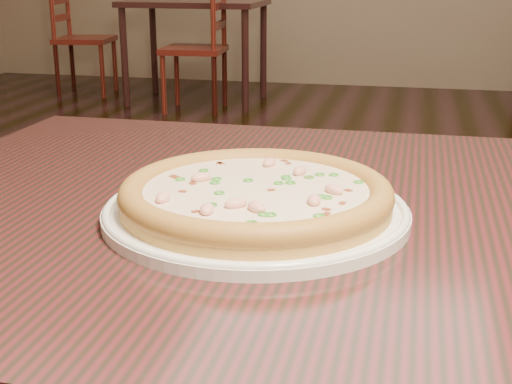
% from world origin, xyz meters
% --- Properties ---
extents(ground, '(9.00, 9.00, 0.00)m').
position_xyz_m(ground, '(0.00, 0.00, 0.00)').
color(ground, black).
extents(hero_table, '(1.20, 0.80, 0.75)m').
position_xyz_m(hero_table, '(0.35, -0.91, 0.65)').
color(hero_table, black).
rests_on(hero_table, ground).
extents(plate, '(0.33, 0.33, 0.02)m').
position_xyz_m(plate, '(0.23, -0.96, 0.76)').
color(plate, white).
rests_on(plate, hero_table).
extents(pizza, '(0.30, 0.30, 0.03)m').
position_xyz_m(pizza, '(0.23, -0.96, 0.78)').
color(pizza, tan).
rests_on(pizza, plate).
extents(bg_table_left, '(1.00, 0.70, 0.75)m').
position_xyz_m(bg_table_left, '(-1.24, 3.48, 0.65)').
color(bg_table_left, black).
rests_on(bg_table_left, ground).
extents(chair_a, '(0.47, 0.47, 0.95)m').
position_xyz_m(chair_a, '(-2.26, 3.61, 0.44)').
color(chair_a, '#500D0D').
rests_on(chair_a, ground).
extents(chair_b, '(0.45, 0.45, 0.95)m').
position_xyz_m(chair_b, '(-1.10, 3.17, 0.44)').
color(chair_b, '#500D0D').
rests_on(chair_b, ground).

